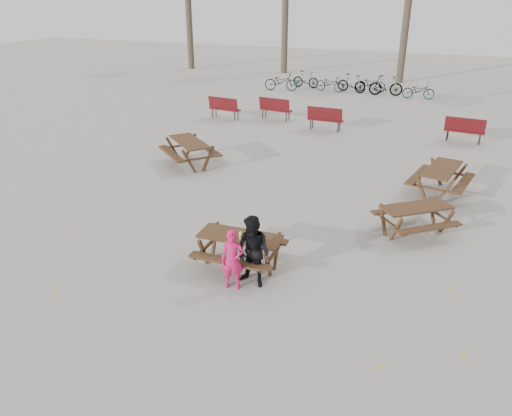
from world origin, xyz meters
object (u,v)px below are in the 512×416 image
(main_picnic_table, at_px, (240,243))
(food_tray, at_px, (254,240))
(adult, at_px, (253,252))
(picnic_table_north, at_px, (190,153))
(soda_bottle, at_px, (240,236))
(picnic_table_far, at_px, (440,181))
(child, at_px, (232,260))
(picnic_table_east, at_px, (415,220))

(main_picnic_table, bearing_deg, food_tray, -18.44)
(adult, bearing_deg, picnic_table_north, 138.71)
(soda_bottle, distance_m, picnic_table_far, 7.22)
(child, xyz_separation_m, picnic_table_north, (-4.35, 6.55, -0.22))
(soda_bottle, xyz_separation_m, picnic_table_far, (3.92, 6.06, -0.43))
(soda_bottle, distance_m, picnic_table_east, 4.66)
(main_picnic_table, distance_m, food_tray, 0.44)
(food_tray, bearing_deg, main_picnic_table, 161.56)
(main_picnic_table, height_order, adult, adult)
(adult, relative_size, picnic_table_north, 0.78)
(child, distance_m, picnic_table_north, 7.86)
(child, distance_m, picnic_table_far, 7.75)
(picnic_table_far, bearing_deg, soda_bottle, 159.87)
(child, distance_m, picnic_table_east, 5.06)
(soda_bottle, height_order, picnic_table_far, soda_bottle)
(soda_bottle, xyz_separation_m, child, (0.10, -0.69, -0.20))
(food_tray, xyz_separation_m, picnic_table_far, (3.62, 6.04, -0.37))
(food_tray, xyz_separation_m, picnic_table_north, (-4.55, 5.84, -0.36))
(picnic_table_east, relative_size, picnic_table_north, 0.87)
(main_picnic_table, relative_size, picnic_table_far, 0.93)
(picnic_table_east, xyz_separation_m, picnic_table_far, (0.50, 2.92, 0.05))
(main_picnic_table, bearing_deg, child, -78.46)
(picnic_table_east, bearing_deg, food_tray, -173.33)
(main_picnic_table, xyz_separation_m, soda_bottle, (0.07, -0.14, 0.26))
(adult, relative_size, picnic_table_east, 0.89)
(food_tray, distance_m, adult, 0.49)
(soda_bottle, height_order, picnic_table_north, soda_bottle)
(main_picnic_table, bearing_deg, adult, -47.90)
(food_tray, relative_size, picnic_table_east, 0.10)
(main_picnic_table, xyz_separation_m, adult, (0.53, -0.58, 0.19))
(main_picnic_table, bearing_deg, picnic_table_north, 126.17)
(soda_bottle, relative_size, adult, 0.11)
(main_picnic_table, height_order, food_tray, food_tray)
(soda_bottle, height_order, child, child)
(main_picnic_table, xyz_separation_m, food_tray, (0.37, -0.12, 0.21))
(main_picnic_table, relative_size, soda_bottle, 10.59)
(adult, height_order, picnic_table_east, adult)
(adult, height_order, picnic_table_far, adult)
(soda_bottle, relative_size, child, 0.13)
(child, bearing_deg, picnic_table_east, 37.91)
(food_tray, bearing_deg, child, -105.75)
(main_picnic_table, xyz_separation_m, picnic_table_north, (-4.18, 5.72, -0.16))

